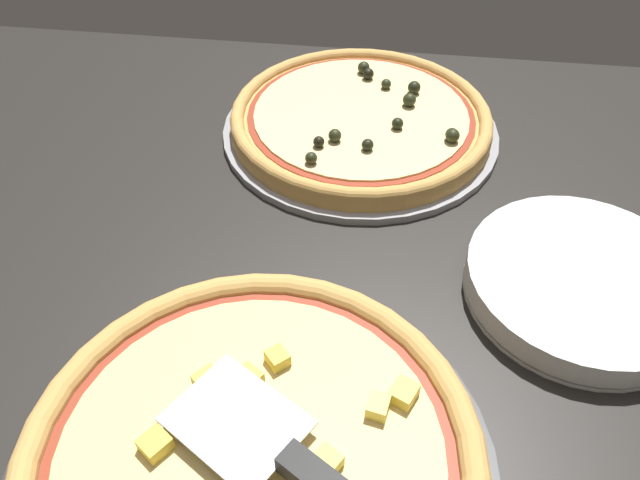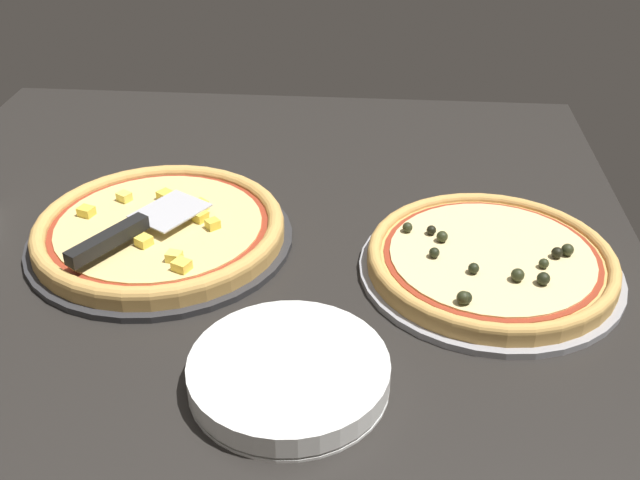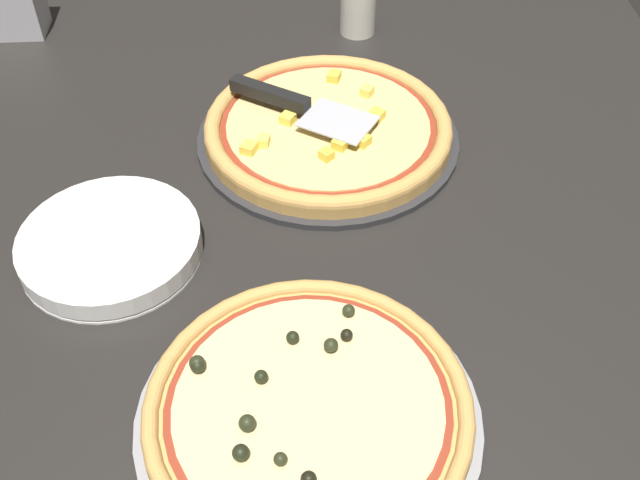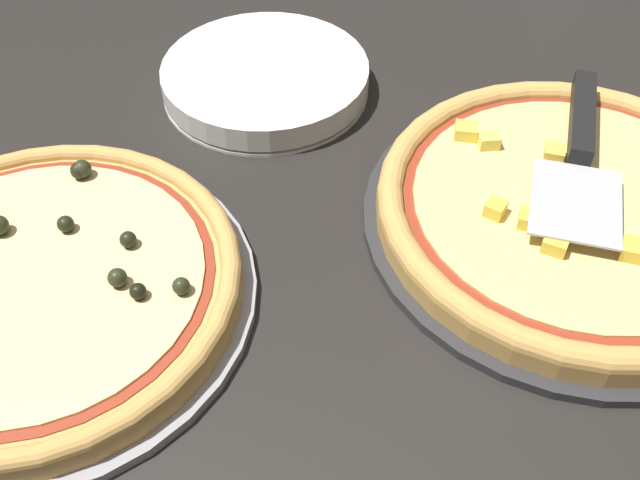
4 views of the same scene
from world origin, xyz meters
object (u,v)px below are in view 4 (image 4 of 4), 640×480
pizza_back (36,284)px  serving_spatula (581,136)px  plate_stack (266,79)px  pizza_front (577,207)px

pizza_back → serving_spatula: size_ratio=1.53×
pizza_back → plate_stack: 36.40cm
pizza_front → serving_spatula: serving_spatula is taller
pizza_back → serving_spatula: serving_spatula is taller
plate_stack → pizza_back: bearing=133.9°
pizza_front → pizza_back: size_ratio=1.07×
pizza_back → serving_spatula: 52.76cm
pizza_front → serving_spatula: (6.26, -3.12, 2.92)cm
pizza_front → pizza_back: (4.54, 49.53, -0.01)cm
pizza_front → pizza_back: pizza_back is taller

